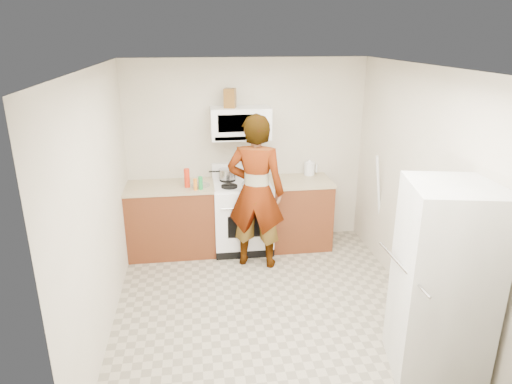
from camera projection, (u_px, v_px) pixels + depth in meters
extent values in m
plane|color=gray|center=(267.00, 307.00, 4.90)|extent=(3.60, 3.60, 0.00)
cube|color=beige|center=(247.00, 153.00, 6.16)|extent=(3.20, 0.02, 2.50)
cube|color=beige|center=(420.00, 191.00, 4.70)|extent=(0.02, 3.60, 2.50)
cube|color=brown|center=(172.00, 220.00, 6.01)|extent=(1.12, 0.62, 0.90)
cube|color=tan|center=(169.00, 187.00, 5.86)|extent=(1.14, 0.64, 0.03)
cube|color=brown|center=(299.00, 214.00, 6.24)|extent=(0.80, 0.62, 0.90)
cube|color=tan|center=(300.00, 181.00, 6.08)|extent=(0.82, 0.64, 0.03)
cube|color=white|center=(243.00, 217.00, 6.12)|extent=(0.76, 0.65, 0.90)
cube|color=white|center=(242.00, 184.00, 5.97)|extent=(0.76, 0.62, 0.03)
cube|color=white|center=(240.00, 170.00, 6.20)|extent=(0.76, 0.08, 0.20)
cube|color=white|center=(240.00, 123.00, 5.83)|extent=(0.76, 0.38, 0.40)
imported|color=tan|center=(256.00, 192.00, 5.53)|extent=(0.81, 0.65, 1.92)
cube|color=silver|center=(443.00, 283.00, 3.74)|extent=(0.83, 0.83, 1.70)
cylinder|color=silver|center=(309.00, 169.00, 6.28)|extent=(0.17, 0.17, 0.18)
cube|color=brown|center=(230.00, 98.00, 5.69)|extent=(0.17, 0.17, 0.24)
cylinder|color=#B1B1B6|center=(227.00, 174.00, 6.06)|extent=(0.27, 0.27, 0.12)
cube|color=white|center=(253.00, 184.00, 5.87)|extent=(0.29, 0.25, 0.05)
cylinder|color=red|center=(187.00, 178.00, 5.76)|extent=(0.09, 0.09, 0.24)
cylinder|color=orange|center=(195.00, 184.00, 5.66)|extent=(0.06, 0.06, 0.15)
cylinder|color=#188939|center=(201.00, 183.00, 5.69)|extent=(0.06, 0.06, 0.17)
cylinder|color=silver|center=(200.00, 185.00, 5.85)|extent=(0.29, 0.29, 0.01)
cylinder|color=silver|center=(379.00, 207.00, 5.79)|extent=(0.28, 0.18, 1.38)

